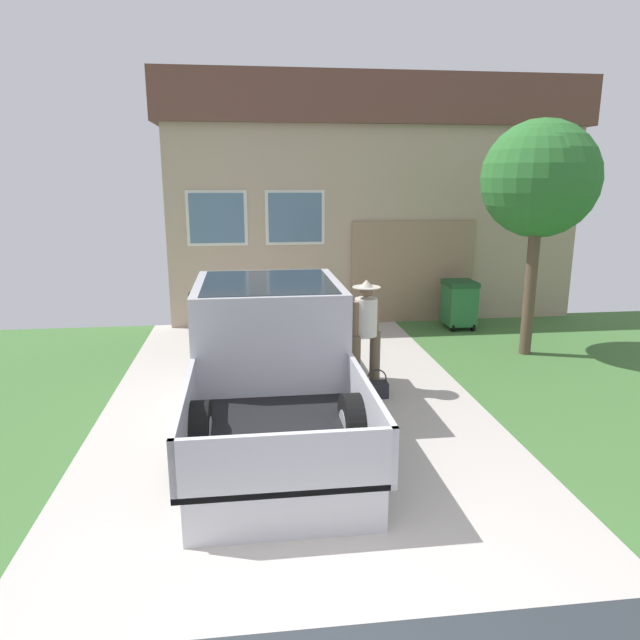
% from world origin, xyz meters
% --- Properties ---
extents(pickup_truck, '(2.13, 5.35, 1.73)m').
position_xyz_m(pickup_truck, '(-0.32, 4.17, 0.78)').
color(pickup_truck, silver).
rests_on(pickup_truck, ground).
extents(person_with_hat, '(0.49, 0.41, 1.67)m').
position_xyz_m(person_with_hat, '(1.10, 4.63, 0.93)').
color(person_with_hat, brown).
rests_on(person_with_hat, ground).
extents(handbag, '(0.32, 0.21, 0.42)m').
position_xyz_m(handbag, '(1.22, 4.32, 0.13)').
color(handbag, '#232328').
rests_on(handbag, ground).
extents(house_with_garage, '(9.24, 6.88, 5.17)m').
position_xyz_m(house_with_garage, '(2.22, 12.04, 2.62)').
color(house_with_garage, tan).
rests_on(house_with_garage, ground).
extents(front_yard_tree, '(2.05, 2.03, 4.07)m').
position_xyz_m(front_yard_tree, '(4.39, 6.28, 3.07)').
color(front_yard_tree, brown).
rests_on(front_yard_tree, ground).
extents(wheeled_trash_bin, '(0.60, 0.72, 1.01)m').
position_xyz_m(wheeled_trash_bin, '(3.79, 8.00, 0.55)').
color(wheeled_trash_bin, '#286B38').
rests_on(wheeled_trash_bin, ground).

